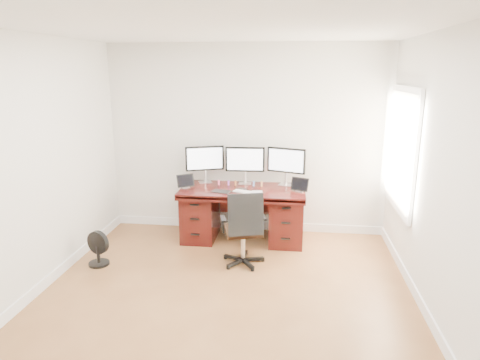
# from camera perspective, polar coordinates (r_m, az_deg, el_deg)

# --- Properties ---
(ground) EXTENTS (4.50, 4.50, 0.00)m
(ground) POSITION_cam_1_polar(r_m,az_deg,el_deg) (4.51, -2.48, -16.67)
(ground) COLOR brown
(ground) RESTS_ON ground
(back_wall) EXTENTS (4.00, 0.10, 2.70)m
(back_wall) POSITION_cam_1_polar(r_m,az_deg,el_deg) (6.16, 0.87, 5.35)
(back_wall) COLOR silver
(back_wall) RESTS_ON ground
(right_wall) EXTENTS (0.10, 4.50, 2.70)m
(right_wall) POSITION_cam_1_polar(r_m,az_deg,el_deg) (4.24, 25.24, -0.26)
(right_wall) COLOR silver
(right_wall) RESTS_ON ground
(desk) EXTENTS (1.70, 0.80, 0.75)m
(desk) POSITION_cam_1_polar(r_m,az_deg,el_deg) (5.99, 0.40, -4.29)
(desk) COLOR #3C0E0C
(desk) RESTS_ON ground
(office_chair) EXTENTS (0.62, 0.62, 0.95)m
(office_chair) POSITION_cam_1_polar(r_m,az_deg,el_deg) (5.25, 0.48, -8.11)
(office_chair) COLOR black
(office_chair) RESTS_ON ground
(floor_fan) EXTENTS (0.30, 0.25, 0.43)m
(floor_fan) POSITION_cam_1_polar(r_m,az_deg,el_deg) (5.57, -18.43, -8.70)
(floor_fan) COLOR black
(floor_fan) RESTS_ON ground
(monitor_left) EXTENTS (0.53, 0.23, 0.53)m
(monitor_left) POSITION_cam_1_polar(r_m,az_deg,el_deg) (6.13, -4.73, 2.73)
(monitor_left) COLOR silver
(monitor_left) RESTS_ON desk
(monitor_center) EXTENTS (0.55, 0.15, 0.53)m
(monitor_center) POSITION_cam_1_polar(r_m,az_deg,el_deg) (6.03, 0.67, 2.59)
(monitor_center) COLOR silver
(monitor_center) RESTS_ON desk
(monitor_right) EXTENTS (0.53, 0.21, 0.53)m
(monitor_right) POSITION_cam_1_polar(r_m,az_deg,el_deg) (6.00, 6.19, 2.44)
(monitor_right) COLOR silver
(monitor_right) RESTS_ON desk
(tablet_left) EXTENTS (0.24, 0.19, 0.19)m
(tablet_left) POSITION_cam_1_polar(r_m,az_deg,el_deg) (5.93, -7.30, -0.23)
(tablet_left) COLOR silver
(tablet_left) RESTS_ON desk
(tablet_right) EXTENTS (0.25, 0.15, 0.19)m
(tablet_right) POSITION_cam_1_polar(r_m,az_deg,el_deg) (5.75, 7.96, -0.73)
(tablet_right) COLOR silver
(tablet_right) RESTS_ON desk
(keyboard) EXTENTS (0.27, 0.18, 0.01)m
(keyboard) POSITION_cam_1_polar(r_m,az_deg,el_deg) (5.69, 0.37, -1.54)
(keyboard) COLOR white
(keyboard) RESTS_ON desk
(trackpad) EXTENTS (0.16, 0.16, 0.01)m
(trackpad) POSITION_cam_1_polar(r_m,az_deg,el_deg) (5.68, 2.32, -1.63)
(trackpad) COLOR silver
(trackpad) RESTS_ON desk
(drawing_tablet) EXTENTS (0.28, 0.21, 0.01)m
(drawing_tablet) POSITION_cam_1_polar(r_m,az_deg,el_deg) (5.71, -2.49, -1.53)
(drawing_tablet) COLOR black
(drawing_tablet) RESTS_ON desk
(phone) EXTENTS (0.14, 0.10, 0.01)m
(phone) POSITION_cam_1_polar(r_m,az_deg,el_deg) (5.82, 0.39, -1.21)
(phone) COLOR black
(phone) RESTS_ON desk
(figurine_pink) EXTENTS (0.03, 0.03, 0.08)m
(figurine_pink) POSITION_cam_1_polar(r_m,az_deg,el_deg) (6.04, -2.86, -0.28)
(figurine_pink) COLOR #E26190
(figurine_pink) RESTS_ON desk
(figurine_purple) EXTENTS (0.03, 0.03, 0.08)m
(figurine_purple) POSITION_cam_1_polar(r_m,az_deg,el_deg) (6.02, -1.54, -0.33)
(figurine_purple) COLOR #9653CB
(figurine_purple) RESTS_ON desk
(figurine_brown) EXTENTS (0.03, 0.03, 0.08)m
(figurine_brown) POSITION_cam_1_polar(r_m,az_deg,el_deg) (6.00, -0.62, -0.36)
(figurine_brown) COLOR olive
(figurine_brown) RESTS_ON desk
(figurine_blue) EXTENTS (0.03, 0.03, 0.08)m
(figurine_blue) POSITION_cam_1_polar(r_m,az_deg,el_deg) (5.97, 1.83, -0.44)
(figurine_blue) COLOR #63A3E6
(figurine_blue) RESTS_ON desk
(figurine_yellow) EXTENTS (0.03, 0.03, 0.08)m
(figurine_yellow) POSITION_cam_1_polar(r_m,az_deg,el_deg) (5.97, 2.90, -0.47)
(figurine_yellow) COLOR #E2C270
(figurine_yellow) RESTS_ON desk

